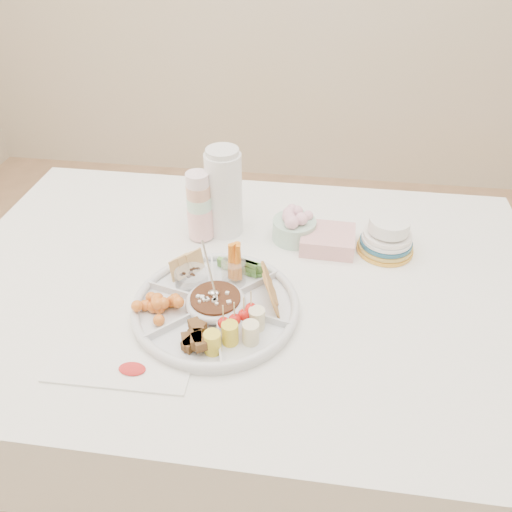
# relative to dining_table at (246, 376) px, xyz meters

# --- Properties ---
(floor) EXTENTS (4.00, 4.00, 0.00)m
(floor) POSITION_rel_dining_table_xyz_m (0.00, 0.00, -0.38)
(floor) COLOR tan
(floor) RESTS_ON ground
(dining_table) EXTENTS (1.52, 1.02, 0.76)m
(dining_table) POSITION_rel_dining_table_xyz_m (0.00, 0.00, 0.00)
(dining_table) COLOR white
(dining_table) RESTS_ON floor
(party_tray) EXTENTS (0.46, 0.46, 0.04)m
(party_tray) POSITION_rel_dining_table_xyz_m (-0.05, -0.13, 0.40)
(party_tray) COLOR silver
(party_tray) RESTS_ON dining_table
(bean_dip) EXTENTS (0.14, 0.14, 0.04)m
(bean_dip) POSITION_rel_dining_table_xyz_m (-0.05, -0.13, 0.41)
(bean_dip) COLOR black
(bean_dip) RESTS_ON party_tray
(tortillas) EXTENTS (0.12, 0.12, 0.06)m
(tortillas) POSITION_rel_dining_table_xyz_m (0.08, -0.09, 0.42)
(tortillas) COLOR olive
(tortillas) RESTS_ON party_tray
(carrot_cucumber) EXTENTS (0.14, 0.14, 0.11)m
(carrot_cucumber) POSITION_rel_dining_table_xyz_m (-0.01, -0.00, 0.44)
(carrot_cucumber) COLOR orange
(carrot_cucumber) RESTS_ON party_tray
(pita_raisins) EXTENTS (0.14, 0.14, 0.06)m
(pita_raisins) POSITION_rel_dining_table_xyz_m (-0.14, -0.04, 0.42)
(pita_raisins) COLOR tan
(pita_raisins) RESTS_ON party_tray
(cherries) EXTENTS (0.14, 0.14, 0.05)m
(cherries) POSITION_rel_dining_table_xyz_m (-0.17, -0.16, 0.42)
(cherries) COLOR orange
(cherries) RESTS_ON party_tray
(granola_chunks) EXTENTS (0.13, 0.13, 0.05)m
(granola_chunks) POSITION_rel_dining_table_xyz_m (-0.08, -0.25, 0.42)
(granola_chunks) COLOR brown
(granola_chunks) RESTS_ON party_tray
(banana_tomato) EXTENTS (0.14, 0.14, 0.10)m
(banana_tomato) POSITION_rel_dining_table_xyz_m (0.05, -0.22, 0.44)
(banana_tomato) COLOR #F8EE93
(banana_tomato) RESTS_ON party_tray
(cup_stack) EXTENTS (0.09, 0.09, 0.19)m
(cup_stack) POSITION_rel_dining_table_xyz_m (-0.15, 0.17, 0.48)
(cup_stack) COLOR white
(cup_stack) RESTS_ON dining_table
(thermos) EXTENTS (0.12, 0.12, 0.26)m
(thermos) POSITION_rel_dining_table_xyz_m (-0.09, 0.21, 0.51)
(thermos) COLOR white
(thermos) RESTS_ON dining_table
(flower_bowl) EXTENTS (0.14, 0.14, 0.09)m
(flower_bowl) POSITION_rel_dining_table_xyz_m (0.11, 0.19, 0.42)
(flower_bowl) COLOR #ABBDB4
(flower_bowl) RESTS_ON dining_table
(napkin_stack) EXTENTS (0.15, 0.13, 0.05)m
(napkin_stack) POSITION_rel_dining_table_xyz_m (0.20, 0.16, 0.40)
(napkin_stack) COLOR #E2A0A1
(napkin_stack) RESTS_ON dining_table
(plate_stack) EXTENTS (0.16, 0.16, 0.10)m
(plate_stack) POSITION_rel_dining_table_xyz_m (0.36, 0.17, 0.43)
(plate_stack) COLOR gold
(plate_stack) RESTS_ON dining_table
(placemat) EXTENTS (0.30, 0.10, 0.01)m
(placemat) POSITION_rel_dining_table_xyz_m (-0.21, -0.33, 0.38)
(placemat) COLOR white
(placemat) RESTS_ON dining_table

